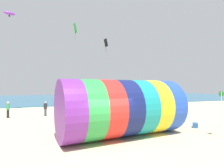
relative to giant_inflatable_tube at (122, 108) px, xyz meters
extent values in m
plane|color=#CCBA8C|center=(-1.33, -1.59, -1.79)|extent=(120.00, 120.00, 0.00)
cube|color=#236084|center=(-1.33, 38.66, -1.74)|extent=(120.00, 40.00, 0.10)
cylinder|color=purple|center=(-3.37, -0.46, 0.00)|extent=(1.60, 3.70, 3.58)
cylinder|color=green|center=(-2.25, -0.31, 0.00)|extent=(1.60, 3.70, 3.58)
cylinder|color=red|center=(-1.14, -0.16, 0.00)|extent=(1.60, 3.70, 3.58)
cylinder|color=navy|center=(-0.03, 0.00, 0.00)|extent=(1.60, 3.70, 3.58)
cylinder|color=teal|center=(1.09, 0.15, 0.00)|extent=(1.60, 3.70, 3.58)
cylinder|color=yellow|center=(2.20, 0.30, 0.00)|extent=(1.60, 3.70, 3.58)
cylinder|color=blue|center=(3.32, 0.45, 0.00)|extent=(1.60, 3.70, 3.58)
cylinder|color=black|center=(3.90, 0.53, 0.00)|extent=(0.51, 3.27, 3.29)
cylinder|color=black|center=(5.12, 0.98, -1.37)|extent=(0.24, 0.24, 0.85)
cube|color=white|center=(5.12, 0.98, -0.63)|extent=(0.30, 0.40, 0.63)
sphere|color=beige|center=(5.12, 0.98, -0.18)|extent=(0.23, 0.23, 0.23)
cube|color=black|center=(1.89, 10.05, 6.76)|extent=(0.40, 0.69, 0.92)
cylinder|color=black|center=(1.89, 10.05, 6.12)|extent=(0.03, 0.03, 0.94)
cube|color=green|center=(-1.22, 15.22, 9.89)|extent=(0.49, 1.02, 1.40)
cylinder|color=#1E642A|center=(-1.22, 15.22, 8.91)|extent=(0.03, 0.03, 1.43)
ellipsoid|color=purple|center=(-9.36, 13.70, 10.36)|extent=(1.40, 0.98, 0.51)
cube|color=#4C1E6B|center=(-9.36, 13.70, 10.08)|extent=(0.18, 0.09, 0.33)
cylinder|color=#383D56|center=(-5.00, 9.59, -1.41)|extent=(0.24, 0.24, 0.76)
cube|color=#232328|center=(-5.00, 9.59, -0.74)|extent=(0.39, 0.26, 0.57)
sphere|color=tan|center=(-5.00, 9.59, -0.33)|extent=(0.21, 0.21, 0.21)
cylinder|color=black|center=(-8.52, 9.55, -1.39)|extent=(0.24, 0.24, 0.81)
cube|color=#338C4C|center=(-8.52, 9.55, -0.68)|extent=(0.22, 0.36, 0.60)
sphere|color=beige|center=(-8.52, 9.55, -0.25)|extent=(0.22, 0.22, 0.22)
cylinder|color=#383D56|center=(4.02, 9.96, -1.36)|extent=(0.24, 0.24, 0.85)
cube|color=yellow|center=(4.02, 9.96, -0.62)|extent=(0.42, 0.38, 0.64)
sphere|color=beige|center=(4.02, 9.96, -0.16)|extent=(0.23, 0.23, 0.23)
cylinder|color=silver|center=(5.61, -2.38, -0.35)|extent=(0.05, 0.05, 2.89)
cone|color=green|center=(5.83, -2.38, 0.92)|extent=(0.45, 0.36, 0.36)
cube|color=#2659B2|center=(6.17, 0.30, -1.61)|extent=(0.61, 0.63, 0.36)
camera|label=1|loc=(-4.20, -10.42, 1.35)|focal=28.00mm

